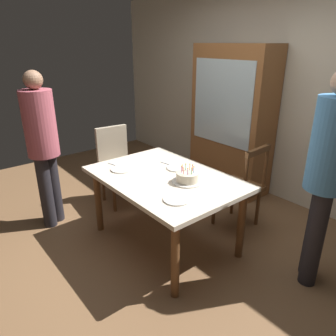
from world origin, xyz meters
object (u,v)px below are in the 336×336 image
plate_near_celebrant (122,169)px  plate_far_side (178,168)px  dining_table (165,185)px  plate_near_guest (177,199)px  china_cabinet (232,120)px  person_guest (328,170)px  birthday_cake (187,178)px  person_celebrant (43,142)px  chair_upholstered (117,161)px  chair_spindle_back (240,188)px

plate_near_celebrant → plate_far_side: bearing=54.1°
dining_table → plate_near_guest: plate_near_guest is taller
plate_near_celebrant → china_cabinet: bearing=93.7°
person_guest → china_cabinet: (-1.71, 0.93, -0.06)m
plate_near_celebrant → plate_far_side: (0.33, 0.45, 0.00)m
birthday_cake → person_guest: (0.96, 0.56, 0.23)m
plate_far_side → china_cabinet: (-0.44, 1.33, 0.21)m
person_guest → plate_far_side: bearing=-162.2°
person_celebrant → china_cabinet: size_ratio=0.88×
chair_upholstered → china_cabinet: (0.60, 1.43, 0.42)m
chair_spindle_back → china_cabinet: size_ratio=0.50×
plate_far_side → dining_table: bearing=-72.2°
dining_table → chair_upholstered: (-1.12, 0.12, -0.11)m
dining_table → plate_far_side: plate_far_side is taller
dining_table → plate_near_guest: 0.50m
plate_near_guest → chair_spindle_back: bearing=99.4°
plate_far_side → person_guest: 1.36m
plate_far_side → person_guest: (1.27, 0.41, 0.27)m
plate_far_side → plate_near_celebrant: bearing=-125.9°
plate_near_guest → chair_spindle_back: (-0.17, 1.05, -0.28)m
plate_near_guest → chair_spindle_back: chair_spindle_back is taller
birthday_cake → chair_spindle_back: 0.81m
plate_near_celebrant → person_celebrant: 0.89m
birthday_cake → person_celebrant: person_celebrant is taller
plate_near_guest → person_guest: 1.18m
chair_spindle_back → china_cabinet: (-0.78, 0.73, 0.49)m
birthday_cake → dining_table: bearing=-162.1°
plate_near_celebrant → china_cabinet: (-0.11, 1.78, 0.21)m
plate_near_celebrant → china_cabinet: china_cabinet is taller
dining_table → chair_upholstered: chair_upholstered is taller
person_celebrant → dining_table: bearing=33.8°
dining_table → chair_spindle_back: 0.89m
plate_far_side → chair_spindle_back: bearing=60.6°
chair_spindle_back → chair_upholstered: (-1.38, -0.70, 0.07)m
chair_upholstered → person_guest: (2.31, 0.51, 0.48)m
chair_spindle_back → person_guest: (0.93, -0.19, 0.55)m
plate_far_side → chair_upholstered: chair_upholstered is taller
birthday_cake → plate_near_celebrant: 0.70m
plate_near_celebrant → person_celebrant: bearing=-143.9°
chair_upholstered → person_guest: person_guest is taller
plate_far_side → person_guest: person_guest is taller
plate_near_celebrant → plate_near_guest: (0.84, 0.00, 0.00)m
birthday_cake → plate_near_guest: (0.20, -0.30, -0.04)m
birthday_cake → person_celebrant: 1.57m
chair_spindle_back → plate_near_guest: bearing=-80.6°
person_celebrant → chair_upholstered: bearing=91.2°
plate_far_side → chair_upholstered: (-1.04, -0.10, -0.21)m
birthday_cake → person_celebrant: (-1.33, -0.81, 0.18)m
person_celebrant → person_guest: bearing=30.8°
plate_near_guest → person_celebrant: size_ratio=0.13×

